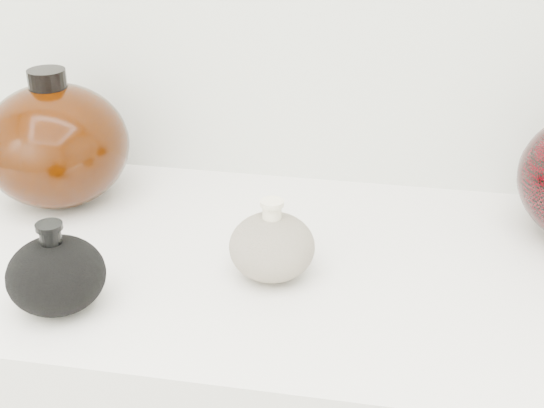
# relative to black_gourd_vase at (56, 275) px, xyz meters

# --- Properties ---
(black_gourd_vase) EXTENTS (0.14, 0.14, 0.11)m
(black_gourd_vase) POSITION_rel_black_gourd_vase_xyz_m (0.00, 0.00, 0.00)
(black_gourd_vase) COLOR black
(black_gourd_vase) RESTS_ON display_counter
(cream_gourd_vase) EXTENTS (0.13, 0.13, 0.10)m
(cream_gourd_vase) POSITION_rel_black_gourd_vase_xyz_m (0.23, 0.11, -0.00)
(cream_gourd_vase) COLOR #B9AC93
(cream_gourd_vase) RESTS_ON display_counter
(left_round_pot) EXTENTS (0.27, 0.27, 0.20)m
(left_round_pot) POSITION_rel_black_gourd_vase_xyz_m (-0.11, 0.26, 0.04)
(left_round_pot) COLOR black
(left_round_pot) RESTS_ON display_counter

